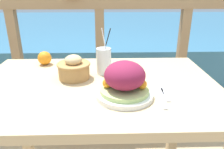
# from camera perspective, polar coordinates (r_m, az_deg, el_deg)

# --- Properties ---
(patio_table) EXTENTS (1.16, 0.78, 0.74)m
(patio_table) POSITION_cam_1_polar(r_m,az_deg,el_deg) (1.09, -3.93, -7.08)
(patio_table) COLOR tan
(patio_table) RESTS_ON ground_plane
(railing_fence) EXTENTS (2.80, 0.08, 1.10)m
(railing_fence) POSITION_cam_1_polar(r_m,az_deg,el_deg) (1.80, -3.15, 8.52)
(railing_fence) COLOR #937551
(railing_fence) RESTS_ON ground_plane
(sea_backdrop) EXTENTS (12.00, 4.00, 0.52)m
(sea_backdrop) POSITION_cam_1_polar(r_m,az_deg,el_deg) (4.34, -2.29, 9.80)
(sea_backdrop) COLOR teal
(sea_backdrop) RESTS_ON ground_plane
(salad_plate) EXTENTS (0.24, 0.24, 0.15)m
(salad_plate) POSITION_cam_1_polar(r_m,az_deg,el_deg) (0.90, 3.31, -1.92)
(salad_plate) COLOR white
(salad_plate) RESTS_ON patio_table
(drink_glass) EXTENTS (0.08, 0.08, 0.25)m
(drink_glass) POSITION_cam_1_polar(r_m,az_deg,el_deg) (1.14, -2.16, 3.58)
(drink_glass) COLOR silver
(drink_glass) RESTS_ON patio_table
(bread_basket) EXTENTS (0.17, 0.17, 0.12)m
(bread_basket) POSITION_cam_1_polar(r_m,az_deg,el_deg) (1.10, -9.92, 1.59)
(bread_basket) COLOR #AD7F47
(bread_basket) RESTS_ON patio_table
(fork) EXTENTS (0.04, 0.18, 0.00)m
(fork) POSITION_cam_1_polar(r_m,az_deg,el_deg) (0.93, 13.16, -5.98)
(fork) COLOR silver
(fork) RESTS_ON patio_table
(knife) EXTENTS (0.02, 0.18, 0.00)m
(knife) POSITION_cam_1_polar(r_m,az_deg,el_deg) (0.98, 13.35, -4.36)
(knife) COLOR silver
(knife) RESTS_ON patio_table
(orange_near_basket) EXTENTS (0.08, 0.08, 0.08)m
(orange_near_basket) POSITION_cam_1_polar(r_m,az_deg,el_deg) (1.35, -17.19, 4.12)
(orange_near_basket) COLOR orange
(orange_near_basket) RESTS_ON patio_table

